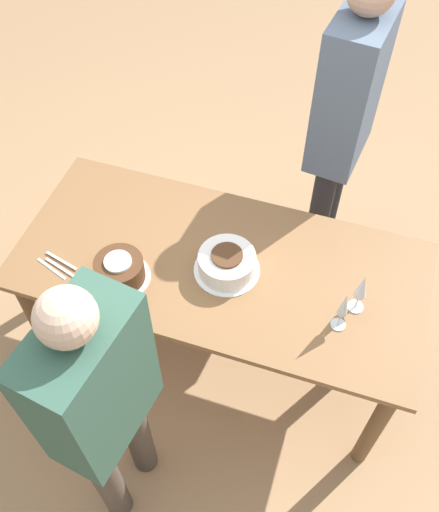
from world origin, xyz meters
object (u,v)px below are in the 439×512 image
Objects in this scene: wine_glass_near at (344,306)px; person_watching at (344,116)px; cake_center_white at (227,263)px; wine_glass_far at (362,288)px; person_cutting at (100,401)px; cake_front_chocolate at (120,270)px.

person_watching is (-0.20, 0.91, 0.14)m from wine_glass_near.
person_watching reaches higher than cake_center_white.
wine_glass_far is 0.86m from person_watching.
person_cutting is at bearing -105.07° from cake_center_white.
cake_center_white is 0.52m from wine_glass_near.
wine_glass_near is 0.14× the size of person_cutting.
cake_front_chocolate is at bearing -29.29° from person_watching.
person_watching is at bearing -9.67° from person_cutting.
wine_glass_far reaches higher than cake_center_white.
wine_glass_near is at bearing -39.52° from person_cutting.
wine_glass_far is 1.05m from person_cutting.
cake_front_chocolate is 1.12× the size of wine_glass_near.
cake_center_white is 0.78m from person_cutting.
person_watching is at bearing 53.92° from cake_front_chocolate.
wine_glass_far is at bearing 64.33° from wine_glass_near.
person_watching reaches higher than person_cutting.
cake_front_chocolate reaches higher than cake_center_white.
person_cutting is at bearing -11.24° from person_watching.
person_cutting is (-0.70, -0.63, 0.01)m from wine_glass_near.
cake_front_chocolate is 0.16× the size of person_cutting.
wine_glass_far is 0.14× the size of person_cutting.
cake_center_white is 0.18× the size of person_cutting.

